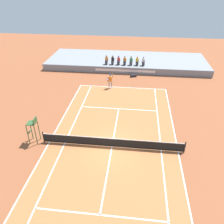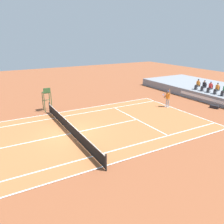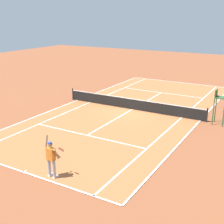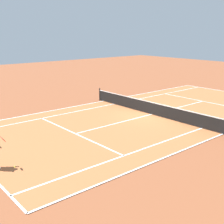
{
  "view_description": "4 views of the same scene",
  "coord_description": "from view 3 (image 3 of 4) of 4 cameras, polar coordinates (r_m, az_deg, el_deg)",
  "views": [
    {
      "loc": [
        1.71,
        -14.79,
        12.54
      ],
      "look_at": [
        -0.46,
        4.04,
        1.0
      ],
      "focal_mm": 36.45,
      "sensor_mm": 36.0,
      "label": 1
    },
    {
      "loc": [
        15.71,
        -5.19,
        7.24
      ],
      "look_at": [
        -0.46,
        4.04,
        1.0
      ],
      "focal_mm": 36.09,
      "sensor_mm": 36.0,
      "label": 2
    },
    {
      "loc": [
        -10.43,
        21.25,
        7.37
      ],
      "look_at": [
        -0.46,
        4.04,
        1.0
      ],
      "focal_mm": 49.1,
      "sensor_mm": 36.0,
      "label": 3
    },
    {
      "loc": [
        -13.63,
        15.18,
        5.66
      ],
      "look_at": [
        -0.46,
        4.04,
        1.0
      ],
      "focal_mm": 47.46,
      "sensor_mm": 36.0,
      "label": 4
    }
  ],
  "objects": [
    {
      "name": "net",
      "position": [
        24.64,
        3.78,
        1.59
      ],
      "size": [
        11.98,
        0.1,
        1.07
      ],
      "color": "black",
      "rests_on": "ground"
    },
    {
      "name": "tennis_ball",
      "position": [
        15.3,
        -8.06,
        -11.09
      ],
      "size": [
        0.07,
        0.07,
        0.07
      ],
      "primitive_type": "sphere",
      "color": "#D1E533",
      "rests_on": "ground"
    },
    {
      "name": "ground_plane",
      "position": [
        24.79,
        3.76,
        0.43
      ],
      "size": [
        80.0,
        80.0,
        0.0
      ],
      "primitive_type": "plane",
      "color": "brown"
    },
    {
      "name": "court",
      "position": [
        24.79,
        3.76,
        0.45
      ],
      "size": [
        11.08,
        23.88,
        0.03
      ],
      "color": "#B76638",
      "rests_on": "ground"
    },
    {
      "name": "umpire_chair",
      "position": [
        22.35,
        19.37,
        1.65
      ],
      "size": [
        0.77,
        0.77,
        2.44
      ],
      "color": "#2D562D",
      "rests_on": "ground"
    },
    {
      "name": "tennis_player",
      "position": [
        14.63,
        -11.22,
        -8.45
      ],
      "size": [
        0.79,
        0.62,
        2.08
      ],
      "color": "#9E9EA3",
      "rests_on": "ground"
    }
  ]
}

